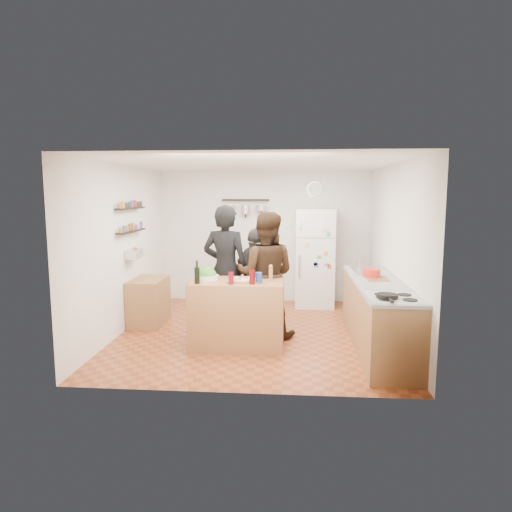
# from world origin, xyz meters

# --- Properties ---
(room_shell) EXTENTS (4.20, 4.20, 4.20)m
(room_shell) POSITION_xyz_m (0.00, 0.39, 1.25)
(room_shell) COLOR brown
(room_shell) RESTS_ON ground
(prep_island) EXTENTS (1.25, 0.72, 0.91)m
(prep_island) POSITION_xyz_m (-0.20, -0.63, 0.46)
(prep_island) COLOR #9D6039
(prep_island) RESTS_ON floor
(pizza_board) EXTENTS (0.42, 0.34, 0.02)m
(pizza_board) POSITION_xyz_m (-0.12, -0.65, 0.92)
(pizza_board) COLOR brown
(pizza_board) RESTS_ON prep_island
(pizza) EXTENTS (0.34, 0.34, 0.02)m
(pizza) POSITION_xyz_m (-0.12, -0.65, 0.94)
(pizza) COLOR #CBBB85
(pizza) RESTS_ON pizza_board
(salad_bowl) EXTENTS (0.32, 0.32, 0.06)m
(salad_bowl) POSITION_xyz_m (-0.62, -0.58, 0.94)
(salad_bowl) COLOR silver
(salad_bowl) RESTS_ON prep_island
(wine_bottle) EXTENTS (0.07, 0.07, 0.21)m
(wine_bottle) POSITION_xyz_m (-0.70, -0.85, 1.02)
(wine_bottle) COLOR black
(wine_bottle) RESTS_ON prep_island
(wine_glass_near) EXTENTS (0.07, 0.07, 0.16)m
(wine_glass_near) POSITION_xyz_m (-0.25, -0.87, 0.99)
(wine_glass_near) COLOR #630816
(wine_glass_near) RESTS_ON prep_island
(wine_glass_far) EXTENTS (0.08, 0.08, 0.19)m
(wine_glass_far) POSITION_xyz_m (0.02, -0.83, 1.00)
(wine_glass_far) COLOR #51060A
(wine_glass_far) RESTS_ON prep_island
(pepper_mill) EXTENTS (0.05, 0.05, 0.17)m
(pepper_mill) POSITION_xyz_m (0.25, -0.58, 1.00)
(pepper_mill) COLOR #95623E
(pepper_mill) RESTS_ON prep_island
(salt_canister) EXTENTS (0.09, 0.09, 0.14)m
(salt_canister) POSITION_xyz_m (0.10, -0.75, 0.98)
(salt_canister) COLOR navy
(salt_canister) RESTS_ON prep_island
(person_left) EXTENTS (0.78, 0.59, 1.92)m
(person_left) POSITION_xyz_m (-0.44, -0.01, 0.96)
(person_left) COLOR black
(person_left) RESTS_ON floor
(person_center) EXTENTS (0.95, 0.78, 1.82)m
(person_center) POSITION_xyz_m (0.16, -0.13, 0.91)
(person_center) COLOR black
(person_center) RESTS_ON floor
(person_back) EXTENTS (0.96, 0.83, 1.54)m
(person_back) POSITION_xyz_m (-0.02, 0.38, 0.77)
(person_back) COLOR #2A2825
(person_back) RESTS_ON floor
(counter_run) EXTENTS (0.63, 2.63, 0.90)m
(counter_run) POSITION_xyz_m (1.70, -0.55, 0.45)
(counter_run) COLOR #9E7042
(counter_run) RESTS_ON floor
(stove_top) EXTENTS (0.60, 0.62, 0.02)m
(stove_top) POSITION_xyz_m (1.70, -1.50, 0.91)
(stove_top) COLOR white
(stove_top) RESTS_ON counter_run
(skillet) EXTENTS (0.24, 0.24, 0.05)m
(skillet) POSITION_xyz_m (1.60, -1.54, 0.94)
(skillet) COLOR black
(skillet) RESTS_ON stove_top
(sink) EXTENTS (0.50, 0.80, 0.03)m
(sink) POSITION_xyz_m (1.70, 0.30, 0.92)
(sink) COLOR silver
(sink) RESTS_ON counter_run
(cutting_board) EXTENTS (0.30, 0.40, 0.02)m
(cutting_board) POSITION_xyz_m (1.70, -0.40, 0.91)
(cutting_board) COLOR #9C5D38
(cutting_board) RESTS_ON counter_run
(red_bowl) EXTENTS (0.25, 0.25, 0.10)m
(red_bowl) POSITION_xyz_m (1.65, -0.21, 0.97)
(red_bowl) COLOR red
(red_bowl) RESTS_ON counter_run
(fridge) EXTENTS (0.70, 0.68, 1.80)m
(fridge) POSITION_xyz_m (0.95, 1.75, 0.90)
(fridge) COLOR white
(fridge) RESTS_ON floor
(wall_clock) EXTENTS (0.30, 0.03, 0.30)m
(wall_clock) POSITION_xyz_m (0.95, 2.08, 2.15)
(wall_clock) COLOR silver
(wall_clock) RESTS_ON back_wall
(spice_shelf_lower) EXTENTS (0.12, 1.00, 0.02)m
(spice_shelf_lower) POSITION_xyz_m (-1.93, 0.20, 1.50)
(spice_shelf_lower) COLOR black
(spice_shelf_lower) RESTS_ON left_wall
(spice_shelf_upper) EXTENTS (0.12, 1.00, 0.02)m
(spice_shelf_upper) POSITION_xyz_m (-1.93, 0.20, 1.85)
(spice_shelf_upper) COLOR black
(spice_shelf_upper) RESTS_ON left_wall
(produce_basket) EXTENTS (0.18, 0.35, 0.14)m
(produce_basket) POSITION_xyz_m (-1.90, 0.20, 1.15)
(produce_basket) COLOR silver
(produce_basket) RESTS_ON left_wall
(side_table) EXTENTS (0.50, 0.80, 0.73)m
(side_table) POSITION_xyz_m (-1.74, 0.34, 0.36)
(side_table) COLOR olive
(side_table) RESTS_ON floor
(pot_rack) EXTENTS (0.90, 0.04, 0.04)m
(pot_rack) POSITION_xyz_m (-0.35, 2.00, 1.95)
(pot_rack) COLOR black
(pot_rack) RESTS_ON back_wall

